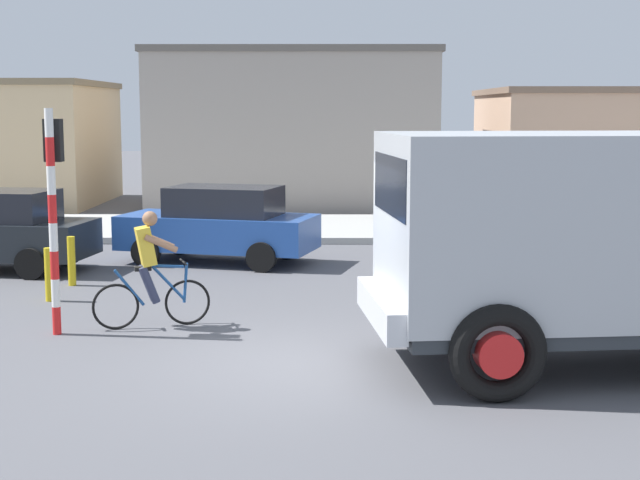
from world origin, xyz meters
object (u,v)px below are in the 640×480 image
car_far_side (220,224)px  bollard_far (72,261)px  traffic_light_pole (53,189)px  cyclist (150,269)px  bollard_near (49,275)px  truck_foreground (597,234)px

car_far_side → bollard_far: (-2.41, -2.55, -0.37)m
traffic_light_pole → bollard_far: size_ratio=3.56×
car_far_side → bollard_far: size_ratio=4.78×
cyclist → bollard_far: cyclist is taller
car_far_side → bollard_near: size_ratio=4.78×
cyclist → bollard_near: (-2.05, 1.88, -0.41)m
bollard_near → car_far_side: bearing=58.6°
traffic_light_pole → bollard_near: size_ratio=3.56×
truck_foreground → bollard_far: (-7.94, 5.39, -1.22)m
cyclist → traffic_light_pole: 1.79m
traffic_light_pole → car_far_side: size_ratio=0.74×
bollard_near → cyclist: bearing=-42.5°
truck_foreground → bollard_far: bearing=145.8°
traffic_light_pole → truck_foreground: bearing=-13.7°
traffic_light_pole → car_far_side: (1.63, 6.20, -1.25)m
bollard_near → bollard_far: (0.00, 1.40, 0.00)m
bollard_far → traffic_light_pole: bearing=-77.9°
traffic_light_pole → bollard_near: bearing=109.2°
truck_foreground → cyclist: (-5.88, 2.11, -0.80)m
truck_foreground → bollard_near: size_ratio=6.27×
cyclist → traffic_light_pole: traffic_light_pole is taller
truck_foreground → bollard_far: 9.67m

